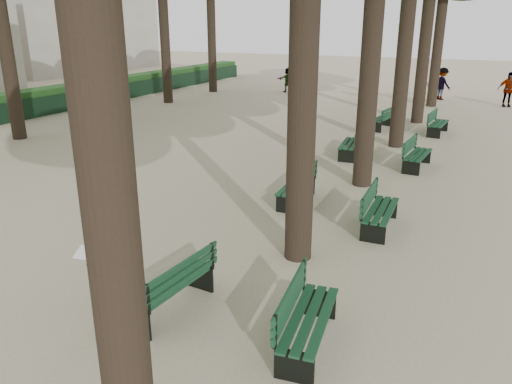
% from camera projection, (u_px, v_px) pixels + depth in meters
% --- Properties ---
extents(ground, '(120.00, 120.00, 0.00)m').
position_uv_depth(ground, '(139.00, 316.00, 7.76)').
color(ground, '#B8A98B').
rests_on(ground, ground).
extents(bench_left_0, '(0.71, 1.84, 0.92)m').
position_uv_depth(bench_left_0, '(170.00, 295.00, 7.83)').
color(bench_left_0, black).
rests_on(bench_left_0, ground).
extents(bench_left_1, '(0.68, 1.83, 0.92)m').
position_uv_depth(bench_left_1, '(296.00, 192.00, 12.52)').
color(bench_left_1, black).
rests_on(bench_left_1, ground).
extents(bench_left_2, '(0.77, 1.85, 0.92)m').
position_uv_depth(bench_left_2, '(350.00, 149.00, 16.79)').
color(bench_left_2, black).
rests_on(bench_left_2, ground).
extents(bench_left_3, '(0.80, 1.86, 0.92)m').
position_uv_depth(bench_left_3, '(382.00, 123.00, 21.07)').
color(bench_left_3, black).
rests_on(bench_left_3, ground).
extents(bench_right_0, '(0.79, 1.86, 0.92)m').
position_uv_depth(bench_right_0, '(308.00, 329.00, 6.97)').
color(bench_right_0, black).
rests_on(bench_right_0, ground).
extents(bench_right_1, '(0.64, 1.82, 0.92)m').
position_uv_depth(bench_right_1, '(380.00, 218.00, 10.92)').
color(bench_right_1, black).
rests_on(bench_right_1, ground).
extents(bench_right_2, '(0.70, 1.84, 0.92)m').
position_uv_depth(bench_right_2, '(417.00, 160.00, 15.43)').
color(bench_right_2, black).
rests_on(bench_right_2, ground).
extents(bench_right_3, '(0.71, 1.84, 0.92)m').
position_uv_depth(bench_right_3, '(438.00, 128.00, 20.07)').
color(bench_right_3, black).
rests_on(bench_right_3, ground).
extents(man_with_map, '(0.72, 0.74, 1.66)m').
position_uv_depth(man_with_map, '(101.00, 269.00, 7.46)').
color(man_with_map, black).
rests_on(man_with_map, ground).
extents(pedestrian_a, '(0.91, 0.61, 1.73)m').
position_uv_depth(pedestrian_a, '(373.00, 84.00, 28.83)').
color(pedestrian_a, '#262628').
rests_on(pedestrian_a, ground).
extents(pedestrian_d, '(0.80, 0.41, 1.57)m').
position_uv_depth(pedestrian_d, '(423.00, 87.00, 28.24)').
color(pedestrian_d, '#262628').
rests_on(pedestrian_d, ground).
extents(pedestrian_b, '(1.15, 1.02, 1.82)m').
position_uv_depth(pedestrian_b, '(442.00, 84.00, 28.73)').
color(pedestrian_b, '#262628').
rests_on(pedestrian_b, ground).
extents(pedestrian_e, '(1.33, 1.11, 1.55)m').
position_uv_depth(pedestrian_e, '(288.00, 80.00, 31.82)').
color(pedestrian_e, '#262628').
rests_on(pedestrian_e, ground).
extents(pedestrian_c, '(1.12, 0.66, 1.82)m').
position_uv_depth(pedestrian_c, '(508.00, 89.00, 26.34)').
color(pedestrian_c, '#262628').
rests_on(pedestrian_c, ground).
extents(fence, '(0.08, 42.00, 0.90)m').
position_uv_depth(fence, '(27.00, 110.00, 23.11)').
color(fence, black).
rests_on(fence, ground).
extents(hedge, '(1.20, 42.00, 1.20)m').
position_uv_depth(hedge, '(16.00, 105.00, 23.34)').
color(hedge, '#174116').
rests_on(hedge, ground).
extents(building_far, '(12.00, 16.00, 7.00)m').
position_uv_depth(building_far, '(52.00, 30.00, 45.65)').
color(building_far, '#B7B2A3').
rests_on(building_far, ground).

